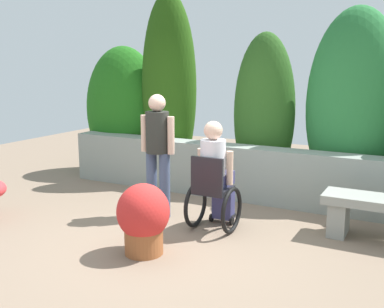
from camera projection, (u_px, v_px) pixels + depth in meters
The scene contains 6 objects.
ground_plane at pixel (169, 241), 5.18m from camera, with size 13.78×13.78×0.00m, color #7F6A57.
stone_retaining_wall at pixel (235, 172), 6.78m from camera, with size 5.69×0.37×0.80m, color gray.
hedge_backdrop at pixel (264, 111), 7.01m from camera, with size 6.74×1.17×3.13m.
person_in_wheelchair at pixel (215, 179), 5.45m from camera, with size 0.53×0.66×1.33m.
person_standing_companion at pixel (158, 147), 5.87m from camera, with size 0.49×0.30×1.60m.
flower_pot_red_accent at pixel (143, 218), 4.78m from camera, with size 0.56×0.56×0.76m.
Camera 1 is at (2.52, -4.20, 1.99)m, focal length 42.70 mm.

